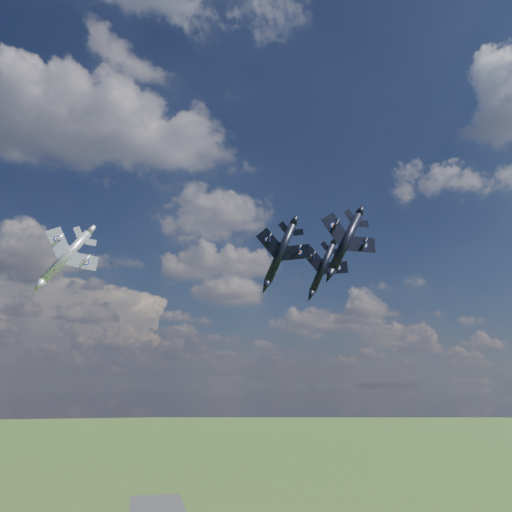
{
  "coord_description": "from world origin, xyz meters",
  "views": [
    {
      "loc": [
        -12.66,
        -69.91,
        61.22
      ],
      "look_at": [
        6.07,
        12.57,
        83.3
      ],
      "focal_mm": 35.0,
      "sensor_mm": 36.0,
      "label": 1
    }
  ],
  "objects": [
    {
      "name": "jet_left_silver",
      "position": [
        -25.93,
        16.74,
        82.46
      ],
      "size": [
        13.39,
        16.9,
        8.81
      ],
      "primitive_type": null,
      "rotation": [
        0.0,
        0.61,
        0.19
      ],
      "color": "#A7ACB2"
    },
    {
      "name": "jet_right_navy",
      "position": [
        16.43,
        -2.71,
        82.2
      ],
      "size": [
        10.74,
        14.39,
        7.3
      ],
      "primitive_type": null,
      "rotation": [
        0.0,
        0.49,
        0.03
      ],
      "color": "black"
    },
    {
      "name": "jet_lead_navy",
      "position": [
        8.55,
        5.5,
        82.19
      ],
      "size": [
        14.76,
        16.88,
        6.78
      ],
      "primitive_type": null,
      "rotation": [
        0.0,
        0.42,
        -0.37
      ],
      "color": "black"
    },
    {
      "name": "jet_high_navy",
      "position": [
        25.23,
        30.73,
        86.38
      ],
      "size": [
        15.55,
        18.4,
        7.69
      ],
      "primitive_type": null,
      "rotation": [
        0.0,
        0.43,
        -0.28
      ],
      "color": "black"
    }
  ]
}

